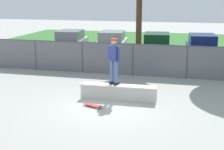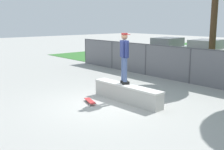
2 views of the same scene
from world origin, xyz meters
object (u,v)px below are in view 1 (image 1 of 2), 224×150
at_px(concrete_ledge, 118,92).
at_px(skateboard, 93,105).
at_px(skateboarder, 114,59).
at_px(car_blue, 202,48).
at_px(car_silver, 70,42).
at_px(car_green, 157,46).
at_px(car_white, 112,43).

distance_m(concrete_ledge, skateboard, 1.35).
xyz_separation_m(skateboarder, skateboard, (-0.52, -1.17, -1.58)).
bearing_deg(concrete_ledge, car_blue, 70.65).
relative_size(car_silver, car_green, 1.00).
xyz_separation_m(skateboard, car_green, (1.10, 10.45, 0.77)).
height_order(car_green, car_blue, same).
xyz_separation_m(skateboarder, car_silver, (-5.56, 9.46, -0.81)).
bearing_deg(car_white, concrete_ledge, -74.09).
height_order(skateboard, car_silver, car_silver).
distance_m(car_white, car_green, 3.15).
height_order(concrete_ledge, car_silver, car_silver).
xyz_separation_m(car_silver, car_blue, (9.04, -0.21, 0.00)).
relative_size(car_silver, car_white, 1.00).
relative_size(concrete_ledge, skateboarder, 1.68).
xyz_separation_m(car_green, car_blue, (2.89, -0.03, 0.00)).
bearing_deg(concrete_ledge, skateboard, -122.97).
bearing_deg(car_silver, skateboard, -64.62).
xyz_separation_m(concrete_ledge, car_blue, (3.27, 9.31, 0.53)).
relative_size(skateboard, car_silver, 0.19).
bearing_deg(skateboarder, car_green, 86.41).
bearing_deg(concrete_ledge, car_silver, 121.22).
distance_m(skateboard, car_green, 10.54).
relative_size(skateboard, car_green, 0.19).
bearing_deg(car_blue, skateboard, -110.95).
distance_m(car_silver, car_white, 3.02).
distance_m(skateboarder, car_blue, 9.92).
bearing_deg(skateboarder, concrete_ledge, -15.67).
distance_m(skateboarder, car_green, 9.33).
relative_size(skateboarder, car_blue, 0.42).
xyz_separation_m(car_silver, car_green, (6.15, -0.18, 0.00)).
height_order(car_white, car_green, same).
bearing_deg(car_white, skateboarder, -75.12).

